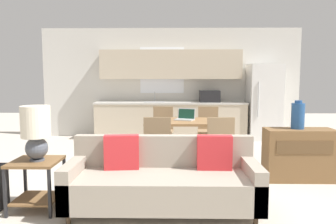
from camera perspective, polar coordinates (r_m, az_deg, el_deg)
The scene contains 15 objects.
ground_plane at distance 3.90m, azimuth -0.19°, elevation -16.44°, with size 20.00×20.00×0.00m, color beige.
wall_back at distance 8.23m, azimuth 0.46°, elevation 5.11°, with size 6.40×0.07×2.70m.
kitchen_counter at distance 7.96m, azimuth 0.57°, elevation 1.38°, with size 3.63×0.65×2.15m.
refrigerator at distance 8.16m, azimuth 16.36°, elevation 1.66°, with size 0.75×0.70×1.80m.
dining_table at distance 5.67m, azimuth 3.25°, elevation -2.14°, with size 1.42×0.89×0.75m.
couch at distance 3.78m, azimuth -0.87°, elevation -11.84°, with size 2.11×0.80×0.83m.
side_table at distance 4.04m, azimuth -21.97°, elevation -10.33°, with size 0.52×0.52×0.57m.
table_lamp at distance 3.91m, azimuth -22.02°, elevation -2.88°, with size 0.32×0.32×0.61m.
credenza at distance 5.15m, azimuth 21.84°, elevation -6.89°, with size 0.98×0.41×0.75m.
vase at distance 5.08m, azimuth 21.68°, elevation -0.58°, with size 0.19×0.19×0.41m.
dining_chair_far_right at distance 6.49m, azimuth 7.02°, elevation -2.71°, with size 0.44×0.44×0.91m.
dining_chair_near_right at distance 4.99m, azimuth 8.88°, elevation -5.41°, with size 0.44×0.44×0.91m.
dining_chair_far_left at distance 6.46m, azimuth -0.99°, elevation -2.72°, with size 0.46×0.46×0.91m.
dining_chair_near_left at distance 4.94m, azimuth -1.75°, elevation -5.45°, with size 0.44×0.44×0.91m.
laptop at distance 5.75m, azimuth 3.03°, elevation -0.89°, with size 0.39×0.35×0.20m.
Camera 1 is at (0.08, -3.60, 1.49)m, focal length 35.00 mm.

